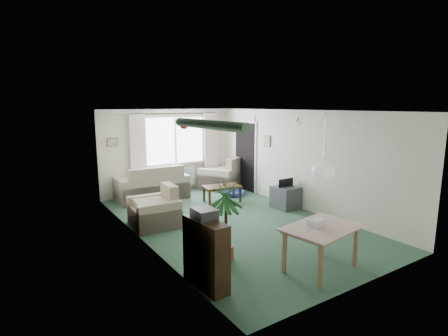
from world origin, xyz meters
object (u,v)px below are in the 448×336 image
coffee_table (222,194)px  pet_bed (233,193)px  tv_cube (285,197)px  sofa (152,182)px  dining_table (321,249)px  armchair_left (154,206)px  armchair_corner (221,173)px  bookshelf (206,254)px  houseplant (226,221)px

coffee_table → pet_bed: size_ratio=1.45×
tv_cube → sofa: bearing=131.6°
dining_table → armchair_left: bearing=113.0°
sofa → dining_table: bearing=98.0°
armchair_corner → armchair_left: size_ratio=1.13×
armchair_corner → pet_bed: 0.96m
bookshelf → houseplant: (0.71, 0.57, 0.18)m
bookshelf → tv_cube: bearing=27.5°
bookshelf → tv_cube: (3.54, 2.21, -0.22)m
sofa → pet_bed: sofa is taller
coffee_table → houseplant: (-1.83, -2.98, 0.45)m
coffee_table → pet_bed: bearing=32.7°
houseplant → bookshelf: bearing=-141.2°
armchair_corner → tv_cube: (0.22, -2.59, -0.21)m
dining_table → pet_bed: bearing=72.3°
bookshelf → pet_bed: 5.07m
armchair_left → houseplant: (0.37, -2.20, 0.24)m
bookshelf → tv_cube: 4.18m
pet_bed → tv_cube: bearing=-77.7°
bookshelf → pet_bed: size_ratio=1.48×
sofa → armchair_left: bearing=71.0°
sofa → houseplant: 4.28m
armchair_corner → coffee_table: (-0.78, -1.26, -0.27)m
armchair_corner → coffee_table: size_ratio=1.13×
coffee_table → pet_bed: coffee_table is taller
sofa → tv_cube: (2.44, -2.62, -0.19)m
armchair_left → pet_bed: bearing=116.4°
sofa → armchair_left: sofa is taller
armchair_corner → dining_table: size_ratio=0.99×
armchair_left → houseplant: bearing=13.2°
pet_bed → armchair_left: bearing=-157.3°
coffee_table → bookshelf: bearing=-125.6°
sofa → pet_bed: (2.06, -0.88, -0.40)m
bookshelf → pet_bed: bearing=46.9°
armchair_left → dining_table: size_ratio=0.88×
sofa → coffee_table: bearing=139.5°
sofa → coffee_table: (1.43, -1.28, -0.25)m
houseplant → armchair_left: bearing=99.5°
armchair_left → bookshelf: bearing=-3.3°
sofa → houseplant: (-0.39, -4.26, 0.20)m
coffee_table → tv_cube: (1.01, -1.33, 0.06)m
sofa → armchair_corner: 2.22m
dining_table → pet_bed: (1.43, 4.47, -0.27)m
bookshelf → tv_cube: size_ratio=1.63×
houseplant → pet_bed: houseplant is taller
armchair_left → bookshelf: size_ratio=0.98×
coffee_table → dining_table: dining_table is taller
armchair_corner → armchair_left: armchair_corner is taller
armchair_corner → tv_cube: size_ratio=1.81×
armchair_corner → tv_cube: bearing=64.9°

